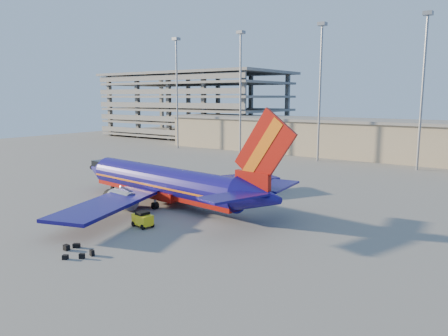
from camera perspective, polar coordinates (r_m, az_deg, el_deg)
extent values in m
plane|color=slate|center=(54.26, -2.86, -5.25)|extent=(220.00, 220.00, 0.00)
cube|color=gray|center=(102.04, 22.69, 3.17)|extent=(120.00, 15.00, 8.00)
cube|color=slate|center=(101.73, 22.84, 5.53)|extent=(122.00, 16.00, 0.60)
cube|color=slate|center=(149.58, -3.76, 4.45)|extent=(60.00, 30.00, 0.70)
cube|color=slate|center=(149.29, -3.78, 6.05)|extent=(60.00, 30.00, 0.70)
cube|color=slate|center=(149.11, -3.79, 7.66)|extent=(60.00, 30.00, 0.70)
cube|color=slate|center=(149.05, -3.81, 9.28)|extent=(60.00, 30.00, 0.70)
cube|color=slate|center=(149.11, -3.83, 10.89)|extent=(60.00, 30.00, 0.70)
cube|color=slate|center=(149.23, -3.84, 12.12)|extent=(62.00, 32.00, 0.80)
cube|color=slate|center=(159.32, -0.79, 8.18)|extent=(1.20, 1.20, 21.00)
cylinder|color=gray|center=(116.73, -6.15, 9.44)|extent=(0.44, 0.44, 28.00)
cube|color=gray|center=(117.64, -6.28, 16.42)|extent=(1.60, 1.60, 0.70)
cylinder|color=gray|center=(104.46, 2.16, 9.51)|extent=(0.44, 0.44, 28.00)
cube|color=gray|center=(105.48, 2.21, 17.30)|extent=(1.60, 1.60, 0.70)
cylinder|color=gray|center=(94.86, 12.41, 9.32)|extent=(0.44, 0.44, 28.00)
cube|color=gray|center=(95.98, 12.72, 17.88)|extent=(1.60, 1.60, 0.70)
cylinder|color=gray|center=(88.80, 24.47, 8.73)|extent=(0.44, 0.44, 28.00)
cube|color=gray|center=(90.00, 25.11, 17.85)|extent=(1.60, 1.60, 0.70)
cylinder|color=navy|center=(56.69, -7.92, -1.74)|extent=(25.62, 6.63, 3.91)
cube|color=#9C140C|center=(56.89, -7.89, -2.73)|extent=(25.54, 5.89, 1.37)
cube|color=orange|center=(56.74, -7.91, -2.00)|extent=(25.62, 6.67, 0.23)
cone|color=navy|center=(68.60, -15.97, -0.09)|extent=(4.83, 4.36, 3.91)
cube|color=black|center=(67.30, -15.39, 0.62)|extent=(2.82, 3.00, 0.84)
cone|color=navy|center=(46.14, 4.56, -3.76)|extent=(5.88, 4.48, 3.91)
cube|color=#9C140C|center=(46.34, 3.75, -1.89)|extent=(4.47, 1.06, 2.32)
cube|color=#9C140C|center=(44.88, 5.29, 2.50)|extent=(7.74, 1.17, 8.43)
cube|color=orange|center=(45.01, 5.07, 2.53)|extent=(5.17, 1.00, 6.61)
cube|color=navy|center=(49.09, 6.73, -2.31)|extent=(3.83, 7.04, 0.23)
cube|color=navy|center=(43.55, 1.25, -3.74)|extent=(5.12, 7.41, 0.23)
cube|color=navy|center=(62.08, -0.38, -1.58)|extent=(12.80, 16.80, 0.37)
cube|color=navy|center=(50.24, -14.85, -4.51)|extent=(10.03, 17.20, 0.37)
cube|color=#9C140C|center=(56.59, -7.54, -3.23)|extent=(6.74, 4.78, 1.06)
cylinder|color=gray|center=(61.52, -4.74, -2.37)|extent=(4.02, 2.62, 2.22)
cylinder|color=gray|center=(54.76, -13.14, -4.04)|extent=(4.02, 2.62, 2.22)
cylinder|color=gray|center=(66.29, -14.37, -2.34)|extent=(0.28, 0.28, 1.16)
cylinder|color=black|center=(66.34, -14.36, -2.55)|extent=(0.70, 0.34, 0.68)
cylinder|color=black|center=(57.82, -4.76, -3.91)|extent=(0.94, 0.67, 0.89)
cylinder|color=black|center=(54.32, -8.99, -4.86)|extent=(0.94, 0.67, 0.89)
cube|color=yellow|center=(47.19, -10.58, -6.62)|extent=(2.45, 1.65, 1.08)
cube|color=black|center=(47.01, -10.61, -5.86)|extent=(1.26, 1.35, 0.38)
cylinder|color=black|center=(48.34, -10.56, -6.89)|extent=(0.59, 0.28, 0.56)
cylinder|color=black|center=(47.71, -11.75, -7.14)|extent=(0.59, 0.28, 0.56)
cylinder|color=black|center=(46.97, -9.36, -7.33)|extent=(0.59, 0.28, 0.56)
cylinder|color=black|center=(46.33, -10.57, -7.60)|extent=(0.59, 0.28, 0.56)
cube|color=black|center=(42.22, -19.88, -9.74)|extent=(0.54, 0.43, 0.51)
cube|color=black|center=(39.75, -18.07, -10.89)|extent=(0.54, 0.46, 0.44)
cube|color=black|center=(40.06, -20.02, -10.88)|extent=(0.58, 0.56, 0.38)
cube|color=black|center=(42.63, -18.71, -9.57)|extent=(0.72, 0.64, 0.39)
cube|color=black|center=(40.17, -16.86, -10.55)|extent=(0.53, 0.41, 0.52)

